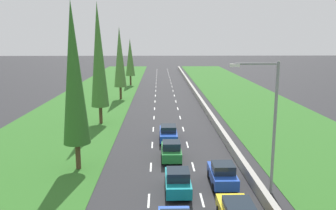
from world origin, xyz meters
The scene contains 14 objects.
ground_plane centered at (0.00, 60.00, 0.00)m, with size 300.00×300.00×0.00m, color #28282B.
grass_verge_left centered at (-12.65, 60.00, 0.02)m, with size 14.00×140.00×0.04m, color #2D6623.
grass_verge_right centered at (14.35, 60.00, 0.02)m, with size 14.00×140.00×0.04m, color #2D6623.
median_barrier centered at (5.70, 60.00, 0.42)m, with size 0.44×120.00×0.85m, color #9E9B93.
lane_markings centered at (0.00, 60.00, 0.01)m, with size 3.64×116.00×0.01m.
teal_hatchback_centre_lane centered at (0.21, 22.19, 0.84)m, with size 1.74×3.90×1.72m.
green_hatchback_centre_lane centered at (-0.01, 28.69, 0.84)m, with size 1.74×3.90×1.72m.
blue_hatchback_right_lane centered at (3.49, 23.33, 0.84)m, with size 1.74×3.90×1.72m.
blue_sedan_centre_lane_fifth centered at (-0.11, 34.50, 0.81)m, with size 1.82×4.50×1.64m.
poplar_tree_second centered at (-7.61, 26.75, 7.74)m, with size 2.13×2.13×13.38m.
poplar_tree_third centered at (-8.29, 41.99, 8.43)m, with size 2.17×2.17×14.75m.
poplar_tree_fourth centered at (-7.72, 59.38, 7.24)m, with size 2.11×2.11×12.38m.
poplar_tree_fifth centered at (-7.45, 77.36, 6.25)m, with size 2.06×2.06×10.40m.
street_light_mast centered at (6.26, 21.98, 5.23)m, with size 3.20×0.28×9.00m.
Camera 1 is at (-1.03, -0.06, 10.46)m, focal length 37.03 mm.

